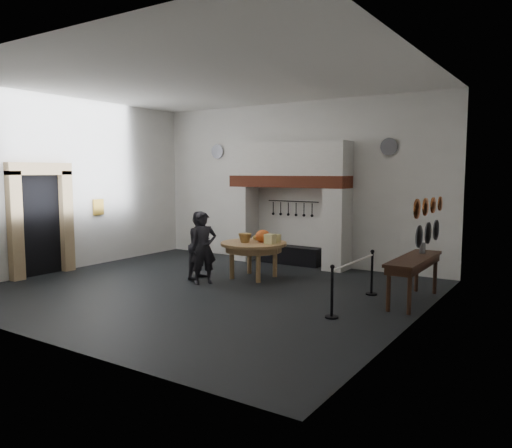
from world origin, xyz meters
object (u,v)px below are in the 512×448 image
Objects in this scene: iron_range at (289,255)px; barrier_post_far at (372,274)px; visitor_far at (201,245)px; visitor_near at (204,248)px; barrier_post_near at (332,293)px; side_table at (414,259)px; work_table at (254,244)px.

barrier_post_far is at bearing -34.01° from iron_range.
visitor_near is at bearing -140.50° from visitor_far.
barrier_post_near is (3.20, -4.16, 0.20)m from iron_range.
side_table is 2.44× the size of barrier_post_far.
visitor_near is at bearing -162.89° from barrier_post_far.
barrier_post_near is at bearing -90.00° from barrier_post_far.
side_table is at bearing -29.09° from iron_range.
work_table is 1.78× the size of barrier_post_near.
side_table is 2.13m from barrier_post_near.
visitor_far is at bearing -105.86° from iron_range.
visitor_far is 4.24m from barrier_post_near.
iron_range is 2.11× the size of barrier_post_far.
barrier_post_near is (4.02, -1.29, -0.37)m from visitor_far.
visitor_far is 1.82× the size of barrier_post_far.
iron_range is 2.20m from work_table.
side_table is 1.00m from barrier_post_far.
work_table reaches higher than iron_range.
barrier_post_near is at bearing -34.26° from work_table.
visitor_near is 1.85× the size of barrier_post_near.
work_table is 0.98× the size of visitor_far.
iron_range is at bearing 127.59° from barrier_post_near.
barrier_post_far is (0.00, 2.00, 0.00)m from barrier_post_near.
work_table is 3.03m from barrier_post_far.
barrier_post_near is at bearing -67.77° from visitor_near.
visitor_near is 1.02× the size of visitor_far.
barrier_post_far is at bearing -85.43° from visitor_far.
visitor_near is 1.85× the size of barrier_post_far.
visitor_far is 4.10m from barrier_post_far.
work_table is 0.96× the size of visitor_near.
visitor_far reaches higher than iron_range.
visitor_near is (-0.61, -1.16, -0.01)m from work_table.
visitor_far is at bearing -169.93° from barrier_post_far.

